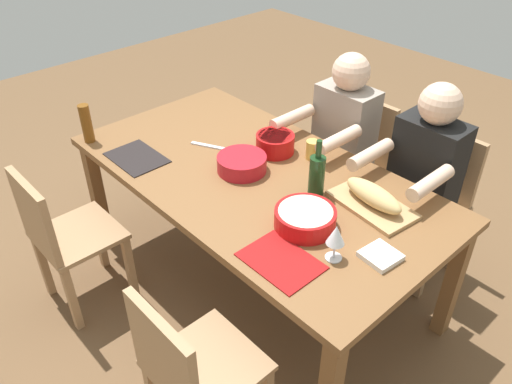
# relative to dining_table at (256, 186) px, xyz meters

# --- Properties ---
(ground_plane) EXTENTS (8.00, 8.00, 0.00)m
(ground_plane) POSITION_rel_dining_table_xyz_m (0.00, 0.00, -0.67)
(ground_plane) COLOR brown
(dining_table) EXTENTS (1.98, 1.05, 0.74)m
(dining_table) POSITION_rel_dining_table_xyz_m (0.00, 0.00, 0.00)
(dining_table) COLOR brown
(dining_table) RESTS_ON ground_plane
(chair_far_right) EXTENTS (0.40, 0.40, 0.85)m
(chair_far_right) POSITION_rel_dining_table_xyz_m (0.54, 0.84, -0.18)
(chair_far_right) COLOR #A87F56
(chair_far_right) RESTS_ON ground_plane
(chair_near_center) EXTENTS (0.40, 0.40, 0.85)m
(chair_near_center) POSITION_rel_dining_table_xyz_m (0.00, -0.84, -0.18)
(chair_near_center) COLOR #A87F56
(chair_near_center) RESTS_ON ground_plane
(diner_near_center) EXTENTS (0.41, 0.53, 1.20)m
(diner_near_center) POSITION_rel_dining_table_xyz_m (0.00, -0.66, 0.03)
(diner_near_center) COLOR #2D2D38
(diner_near_center) RESTS_ON ground_plane
(chair_far_left) EXTENTS (0.40, 0.40, 0.85)m
(chair_far_left) POSITION_rel_dining_table_xyz_m (-0.54, 0.84, -0.18)
(chair_far_left) COLOR #A87F56
(chair_far_left) RESTS_ON ground_plane
(chair_near_left) EXTENTS (0.40, 0.40, 0.85)m
(chair_near_left) POSITION_rel_dining_table_xyz_m (-0.54, -0.84, -0.18)
(chair_near_left) COLOR #A87F56
(chair_near_left) RESTS_ON ground_plane
(diner_near_left) EXTENTS (0.41, 0.53, 1.20)m
(diner_near_left) POSITION_rel_dining_table_xyz_m (-0.54, -0.66, 0.03)
(diner_near_left) COLOR #2D2D38
(diner_near_left) RESTS_ON ground_plane
(serving_bowl_pasta) EXTENTS (0.27, 0.27, 0.09)m
(serving_bowl_pasta) POSITION_rel_dining_table_xyz_m (-0.45, 0.13, 0.12)
(serving_bowl_pasta) COLOR red
(serving_bowl_pasta) RESTS_ON dining_table
(serving_bowl_fruit) EXTENTS (0.25, 0.25, 0.08)m
(serving_bowl_fruit) POSITION_rel_dining_table_xyz_m (0.07, 0.03, 0.12)
(serving_bowl_fruit) COLOR #B21923
(serving_bowl_fruit) RESTS_ON dining_table
(serving_bowl_greens) EXTENTS (0.21, 0.21, 0.10)m
(serving_bowl_greens) POSITION_rel_dining_table_xyz_m (0.10, -0.23, 0.13)
(serving_bowl_greens) COLOR red
(serving_bowl_greens) RESTS_ON dining_table
(cutting_board) EXTENTS (0.42, 0.26, 0.02)m
(cutting_board) POSITION_rel_dining_table_xyz_m (-0.57, -0.21, 0.08)
(cutting_board) COLOR tan
(cutting_board) RESTS_ON dining_table
(bread_loaf) EXTENTS (0.33, 0.14, 0.09)m
(bread_loaf) POSITION_rel_dining_table_xyz_m (-0.57, -0.21, 0.14)
(bread_loaf) COLOR tan
(bread_loaf) RESTS_ON cutting_board
(wine_bottle) EXTENTS (0.08, 0.08, 0.29)m
(wine_bottle) POSITION_rel_dining_table_xyz_m (-0.32, -0.10, 0.18)
(wine_bottle) COLOR #193819
(wine_bottle) RESTS_ON dining_table
(beer_bottle) EXTENTS (0.06, 0.06, 0.22)m
(beer_bottle) POSITION_rel_dining_table_xyz_m (0.88, 0.46, 0.18)
(beer_bottle) COLOR brown
(beer_bottle) RESTS_ON dining_table
(wine_glass) EXTENTS (0.08, 0.08, 0.17)m
(wine_glass) POSITION_rel_dining_table_xyz_m (-0.67, 0.19, 0.19)
(wine_glass) COLOR silver
(wine_glass) RESTS_ON dining_table
(placemat_far_right) EXTENTS (0.32, 0.23, 0.01)m
(placemat_far_right) POSITION_rel_dining_table_xyz_m (0.54, 0.36, 0.08)
(placemat_far_right) COLOR black
(placemat_far_right) RESTS_ON dining_table
(cup_near_center) EXTENTS (0.07, 0.07, 0.10)m
(cup_near_center) POSITION_rel_dining_table_xyz_m (-0.09, -0.32, 0.12)
(cup_near_center) COLOR gold
(cup_near_center) RESTS_ON dining_table
(placemat_far_left) EXTENTS (0.32, 0.23, 0.01)m
(placemat_far_left) POSITION_rel_dining_table_xyz_m (-0.54, 0.36, 0.08)
(placemat_far_left) COLOR maroon
(placemat_far_left) RESTS_ON dining_table
(carving_knife) EXTENTS (0.22, 0.12, 0.01)m
(carving_knife) POSITION_rel_dining_table_xyz_m (0.37, 0.00, 0.08)
(carving_knife) COLOR silver
(carving_knife) RESTS_ON dining_table
(napkin_stack) EXTENTS (0.15, 0.15, 0.02)m
(napkin_stack) POSITION_rel_dining_table_xyz_m (-0.80, 0.05, 0.08)
(napkin_stack) COLOR white
(napkin_stack) RESTS_ON dining_table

